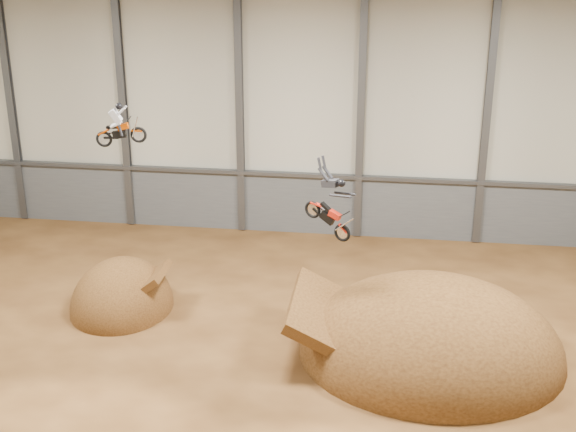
# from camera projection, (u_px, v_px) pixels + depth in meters

# --- Properties ---
(floor) EXTENTS (40.00, 40.00, 0.00)m
(floor) POSITION_uv_depth(u_px,v_px,m) (255.00, 371.00, 32.68)
(floor) COLOR #4A2C13
(floor) RESTS_ON ground
(back_wall) EXTENTS (40.00, 0.10, 14.00)m
(back_wall) POSITION_uv_depth(u_px,v_px,m) (300.00, 114.00, 43.96)
(back_wall) COLOR beige
(back_wall) RESTS_ON ground
(ceiling) EXTENTS (40.00, 40.00, 0.00)m
(ceiling) POSITION_uv_depth(u_px,v_px,m) (248.00, 21.00, 27.57)
(ceiling) COLOR black
(ceiling) RESTS_ON back_wall
(lower_band_back) EXTENTS (39.80, 0.18, 3.50)m
(lower_band_back) POSITION_uv_depth(u_px,v_px,m) (299.00, 204.00, 45.79)
(lower_band_back) COLOR #55595D
(lower_band_back) RESTS_ON ground
(steel_rail) EXTENTS (39.80, 0.35, 0.20)m
(steel_rail) POSITION_uv_depth(u_px,v_px,m) (299.00, 175.00, 44.99)
(steel_rail) COLOR #47494F
(steel_rail) RESTS_ON lower_band_back
(steel_column_0) EXTENTS (0.40, 0.36, 13.90)m
(steel_column_0) POSITION_uv_depth(u_px,v_px,m) (11.00, 105.00, 45.88)
(steel_column_0) COLOR #47494F
(steel_column_0) RESTS_ON ground
(steel_column_1) EXTENTS (0.40, 0.36, 13.90)m
(steel_column_1) POSITION_uv_depth(u_px,v_px,m) (123.00, 109.00, 45.04)
(steel_column_1) COLOR #47494F
(steel_column_1) RESTS_ON ground
(steel_column_2) EXTENTS (0.40, 0.36, 13.90)m
(steel_column_2) POSITION_uv_depth(u_px,v_px,m) (240.00, 112.00, 44.19)
(steel_column_2) COLOR #47494F
(steel_column_2) RESTS_ON ground
(steel_column_3) EXTENTS (0.40, 0.36, 13.90)m
(steel_column_3) POSITION_uv_depth(u_px,v_px,m) (361.00, 117.00, 43.35)
(steel_column_3) COLOR #47494F
(steel_column_3) RESTS_ON ground
(steel_column_4) EXTENTS (0.40, 0.36, 13.90)m
(steel_column_4) POSITION_uv_depth(u_px,v_px,m) (486.00, 121.00, 42.51)
(steel_column_4) COLOR #47494F
(steel_column_4) RESTS_ON ground
(takeoff_ramp) EXTENTS (4.74, 5.47, 4.74)m
(takeoff_ramp) POSITION_uv_depth(u_px,v_px,m) (123.00, 308.00, 37.78)
(takeoff_ramp) COLOR #402510
(takeoff_ramp) RESTS_ON ground
(landing_ramp) EXTENTS (11.11, 9.83, 6.41)m
(landing_ramp) POSITION_uv_depth(u_px,v_px,m) (430.00, 355.00, 33.84)
(landing_ramp) COLOR #402510
(landing_ramp) RESTS_ON ground
(fmx_rider_a) EXTENTS (2.43, 1.08, 2.17)m
(fmx_rider_a) POSITION_uv_depth(u_px,v_px,m) (121.00, 122.00, 32.82)
(fmx_rider_a) COLOR #C04100
(fmx_rider_b) EXTENTS (3.89, 2.60, 3.71)m
(fmx_rider_b) POSITION_uv_depth(u_px,v_px,m) (325.00, 197.00, 32.22)
(fmx_rider_b) COLOR #B61E10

